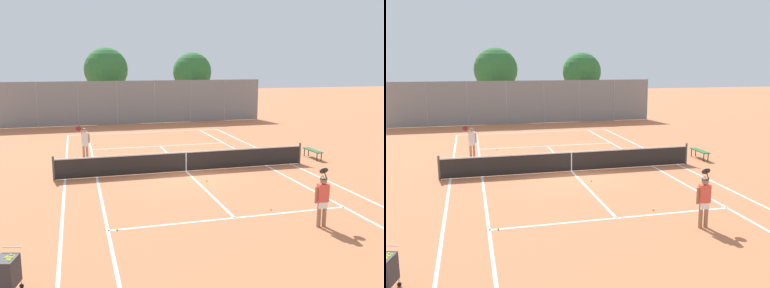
# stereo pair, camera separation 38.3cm
# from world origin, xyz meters

# --- Properties ---
(ground_plane) EXTENTS (120.00, 120.00, 0.00)m
(ground_plane) POSITION_xyz_m (0.00, 0.00, 0.00)
(ground_plane) COLOR #C67047
(court_line_markings) EXTENTS (11.10, 23.90, 0.01)m
(court_line_markings) POSITION_xyz_m (0.00, 0.00, 0.00)
(court_line_markings) COLOR white
(court_line_markings) RESTS_ON ground
(tennis_net) EXTENTS (12.00, 0.10, 1.07)m
(tennis_net) POSITION_xyz_m (0.00, 0.00, 0.51)
(tennis_net) COLOR #474C47
(tennis_net) RESTS_ON ground
(ball_cart) EXTENTS (0.62, 0.73, 0.96)m
(ball_cart) POSITION_xyz_m (-6.54, -9.49, 0.53)
(ball_cart) COLOR #2D2D33
(ball_cart) RESTS_ON ground
(player_near_side) EXTENTS (0.72, 0.72, 1.77)m
(player_near_side) POSITION_xyz_m (2.34, -7.81, 0.93)
(player_near_side) COLOR #936B4C
(player_near_side) RESTS_ON ground
(player_far_left) EXTENTS (0.72, 0.72, 1.77)m
(player_far_left) POSITION_xyz_m (-4.50, 4.33, 0.93)
(player_far_left) COLOR tan
(player_far_left) RESTS_ON ground
(loose_tennis_ball_0) EXTENTS (0.07, 0.07, 0.07)m
(loose_tennis_ball_0) POSITION_xyz_m (-3.85, -6.45, 0.03)
(loose_tennis_ball_0) COLOR #D1DB33
(loose_tennis_ball_0) RESTS_ON ground
(loose_tennis_ball_1) EXTENTS (0.07, 0.07, 0.07)m
(loose_tennis_ball_1) POSITION_xyz_m (0.42, -1.93, 0.03)
(loose_tennis_ball_1) COLOR #D1DB33
(loose_tennis_ball_1) RESTS_ON ground
(loose_tennis_ball_2) EXTENTS (0.07, 0.07, 0.07)m
(loose_tennis_ball_2) POSITION_xyz_m (-3.08, 5.92, 0.03)
(loose_tennis_ball_2) COLOR #D1DB33
(loose_tennis_ball_2) RESTS_ON ground
(loose_tennis_ball_3) EXTENTS (0.07, 0.07, 0.07)m
(loose_tennis_ball_3) POSITION_xyz_m (1.49, -6.00, 0.03)
(loose_tennis_ball_3) COLOR #D1DB33
(loose_tennis_ball_3) RESTS_ON ground
(loose_tennis_ball_4) EXTENTS (0.07, 0.07, 0.07)m
(loose_tennis_ball_4) POSITION_xyz_m (1.08, 5.34, 0.03)
(loose_tennis_ball_4) COLOR #D1DB33
(loose_tennis_ball_4) RESTS_ON ground
(loose_tennis_ball_5) EXTENTS (0.07, 0.07, 0.07)m
(loose_tennis_ball_5) POSITION_xyz_m (-0.54, 2.44, 0.03)
(loose_tennis_ball_5) COLOR #D1DB33
(loose_tennis_ball_5) RESTS_ON ground
(courtside_bench) EXTENTS (0.36, 1.50, 0.47)m
(courtside_bench) POSITION_xyz_m (7.23, 0.89, 0.41)
(courtside_bench) COLOR #2D6638
(courtside_bench) RESTS_ON ground
(back_fence) EXTENTS (21.91, 0.08, 3.60)m
(back_fence) POSITION_xyz_m (0.00, 16.52, 1.80)
(back_fence) COLOR gray
(back_fence) RESTS_ON ground
(tree_behind_left) EXTENTS (3.84, 3.84, 6.36)m
(tree_behind_left) POSITION_xyz_m (-2.08, 19.79, 4.32)
(tree_behind_left) COLOR brown
(tree_behind_left) RESTS_ON ground
(tree_behind_right) EXTENTS (3.54, 3.54, 5.97)m
(tree_behind_right) POSITION_xyz_m (5.58, 19.51, 4.12)
(tree_behind_right) COLOR brown
(tree_behind_right) RESTS_ON ground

